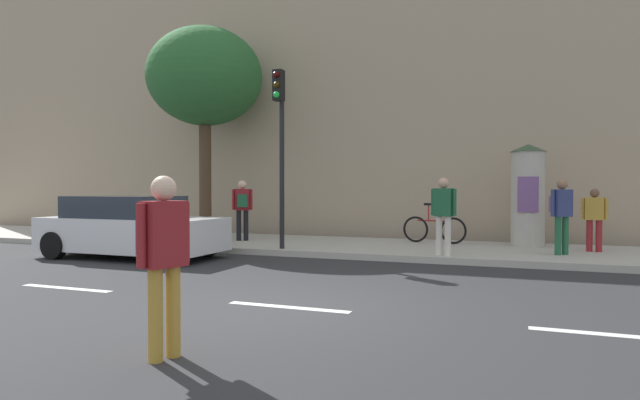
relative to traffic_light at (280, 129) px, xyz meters
The scene contains 14 objects.
ground_plane 6.60m from the traffic_light, 64.00° to the right, with size 80.00×80.00×0.00m, color #2B2B2D.
sidewalk_curb 4.33m from the traffic_light, 34.50° to the left, with size 36.00×4.00×0.15m, color #B2ADA3.
lane_markings 6.60m from the traffic_light, 64.00° to the right, with size 25.80×0.16×0.01m.
building_backdrop 7.52m from the traffic_light, 69.27° to the left, with size 36.00×5.00×10.33m, color tan.
traffic_light is the anchor object (origin of this frame).
poster_column 6.59m from the traffic_light, 26.49° to the left, with size 0.91×0.91×2.64m.
street_tree 4.97m from the traffic_light, 146.10° to the left, with size 3.59×3.59×6.53m.
pedestrian_in_light_jacket 8.31m from the traffic_light, 73.14° to the right, with size 0.47×0.57×1.77m.
pedestrian_with_bag 3.09m from the traffic_light, 141.27° to the left, with size 0.52×0.50×1.72m.
pedestrian_near_pole 7.77m from the traffic_light, 16.55° to the left, with size 0.58×0.42×1.49m.
pedestrian_with_backpack 6.80m from the traffic_light, 10.71° to the left, with size 0.51×0.51×1.71m.
pedestrian_in_dark_shirt 4.39m from the traffic_light, ahead, with size 0.58×0.34×1.74m.
bicycle_leaning 5.03m from the traffic_light, 39.74° to the left, with size 1.76×0.31×1.09m.
parked_car_dark 4.28m from the traffic_light, 151.77° to the right, with size 4.32×2.04×1.46m.
Camera 1 is at (3.02, -6.76, 1.65)m, focal length 30.13 mm.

